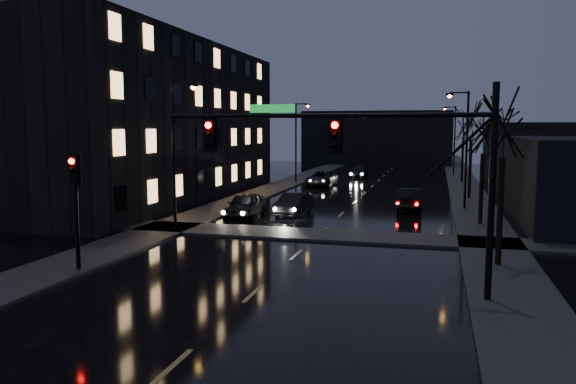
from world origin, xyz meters
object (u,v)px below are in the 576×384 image
Objects in this scene: oncoming_car_c at (321,179)px; oncoming_car_d at (359,172)px; oncoming_car_b at (293,204)px; oncoming_car_a at (245,205)px; lead_car at (409,199)px.

oncoming_car_c is 1.13× the size of oncoming_car_d.
oncoming_car_c is (-1.78, 17.83, 0.03)m from oncoming_car_b.
oncoming_car_c is at bearing 83.04° from oncoming_car_a.
oncoming_car_b reaches higher than oncoming_car_d.
oncoming_car_a is at bearing -133.75° from oncoming_car_b.
oncoming_car_d is (0.60, 26.97, -0.03)m from oncoming_car_b.
oncoming_car_b is at bearing -92.69° from oncoming_car_d.
lead_car is at bearing 27.79° from oncoming_car_a.
lead_car is (8.87, -13.79, 0.04)m from oncoming_car_c.
oncoming_car_b is 26.97m from oncoming_car_d.
lead_car is (9.63, 6.15, -0.05)m from oncoming_car_a.
oncoming_car_a is 1.12× the size of oncoming_car_b.
lead_car is at bearing -56.38° from oncoming_car_c.
oncoming_car_d is at bearing 79.05° from oncoming_car_a.
oncoming_car_c is at bearing -106.01° from oncoming_car_d.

